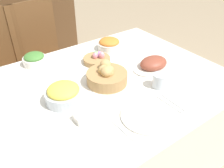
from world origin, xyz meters
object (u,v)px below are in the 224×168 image
object	(u,v)px
chair_far_center	(44,56)
pineapple_bowl	(64,94)
sideboard	(18,30)
butter_dish	(85,116)
fork	(122,130)
knife	(169,104)
drinking_cup	(159,81)
dinner_plate	(147,116)
chair_far_left	(3,68)
carrot_bowl	(109,44)
spoon	(173,102)
bread_basket	(107,76)
ham_platter	(153,64)
egg_basket	(97,59)
green_salad_bowl	(35,59)

from	to	relation	value
chair_far_center	pineapple_bowl	distance (m)	1.00
sideboard	butter_dish	bearing A→B (deg)	-97.68
fork	chair_far_center	bearing A→B (deg)	83.67
knife	drinking_cup	xyz separation A→B (m)	(0.07, 0.15, 0.04)
dinner_plate	butter_dish	size ratio (longest dim) A/B	2.40
pineapple_bowl	chair_far_left	bearing A→B (deg)	97.49
sideboard	butter_dish	world-z (taller)	sideboard
carrot_bowl	spoon	distance (m)	0.73
bread_basket	pineapple_bowl	size ratio (longest dim) A/B	1.22
knife	bread_basket	bearing A→B (deg)	110.90
chair_far_center	bread_basket	bearing A→B (deg)	-93.92
ham_platter	carrot_bowl	world-z (taller)	carrot_bowl
bread_basket	egg_basket	xyz separation A→B (m)	(0.09, 0.25, -0.02)
chair_far_center	ham_platter	size ratio (longest dim) A/B	3.29
butter_dish	sideboard	bearing A→B (deg)	82.32
sideboard	knife	size ratio (longest dim) A/B	7.74
fork	carrot_bowl	bearing A→B (deg)	57.72
green_salad_bowl	carrot_bowl	bearing A→B (deg)	-10.93
chair_far_left	pineapple_bowl	world-z (taller)	chair_far_left
drinking_cup	butter_dish	distance (m)	0.49
chair_far_center	pineapple_bowl	size ratio (longest dim) A/B	4.94
ham_platter	fork	distance (m)	0.62
sideboard	bread_basket	size ratio (longest dim) A/B	5.42
sideboard	ham_platter	world-z (taller)	sideboard
chair_far_center	sideboard	world-z (taller)	chair_far_center
butter_dish	egg_basket	bearing A→B (deg)	50.98
bread_basket	knife	size ratio (longest dim) A/B	1.43
egg_basket	green_salad_bowl	distance (m)	0.42
drinking_cup	chair_far_center	bearing A→B (deg)	103.13
bread_basket	pineapple_bowl	world-z (taller)	bread_basket
fork	knife	bearing A→B (deg)	-0.78
chair_far_center	knife	distance (m)	1.32
drinking_cup	sideboard	bearing A→B (deg)	95.77
sideboard	green_salad_bowl	distance (m)	1.46
ham_platter	spoon	bearing A→B (deg)	-117.86
butter_dish	spoon	bearing A→B (deg)	-21.13
sideboard	spoon	size ratio (longest dim) A/B	7.74
egg_basket	ham_platter	xyz separation A→B (m)	(0.26, -0.28, 0.00)
chair_far_left	pineapple_bowl	distance (m)	0.97
chair_far_center	ham_platter	distance (m)	1.06
chair_far_left	fork	bearing A→B (deg)	-73.10
chair_far_left	dinner_plate	size ratio (longest dim) A/B	3.72
sideboard	spoon	distance (m)	2.25
egg_basket	drinking_cup	xyz separation A→B (m)	(0.13, -0.46, 0.02)
chair_far_left	green_salad_bowl	bearing A→B (deg)	-66.16
fork	spoon	world-z (taller)	same
chair_far_center	pineapple_bowl	xyz separation A→B (m)	(-0.24, -0.93, 0.25)
carrot_bowl	egg_basket	bearing A→B (deg)	-148.15
knife	butter_dish	xyz separation A→B (m)	(-0.41, 0.17, 0.01)
chair_far_center	egg_basket	xyz separation A→B (m)	(0.14, -0.68, 0.22)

